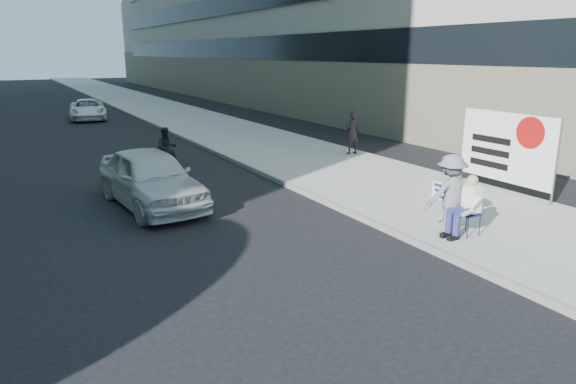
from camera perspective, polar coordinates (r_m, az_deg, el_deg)
ground at (r=9.70m, az=10.86°, el=-8.88°), size 160.00×160.00×0.00m
near_sidewalk at (r=28.70m, az=-9.02°, el=7.37°), size 5.00×120.00×0.15m
seated_protester at (r=11.39m, az=19.01°, el=-1.11°), size 0.83×1.12×1.31m
jogger at (r=11.40m, az=17.58°, el=-0.25°), size 1.22×0.85×1.72m
pedestrian_woman at (r=19.80m, az=7.14°, el=6.56°), size 0.62×0.43×1.63m
protest_banner at (r=15.31m, az=23.08°, el=4.57°), size 0.08×3.06×2.20m
white_sedan_near at (r=13.86m, az=-15.01°, el=1.53°), size 2.19×4.59×1.51m
white_sedan_far at (r=33.52m, az=-21.37°, el=8.55°), size 2.54×4.57×1.21m
motorcycle at (r=18.44m, az=-13.32°, el=4.59°), size 0.71×2.04×1.42m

